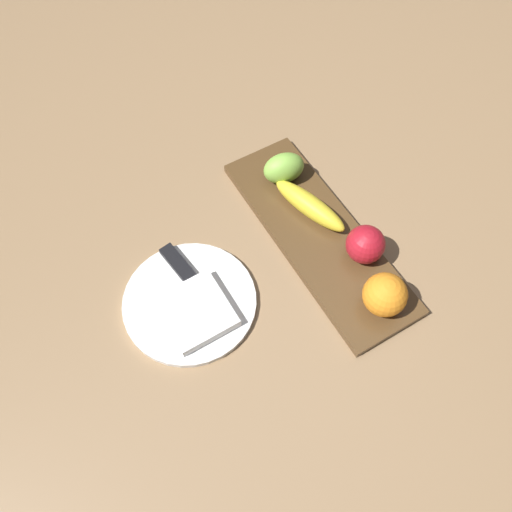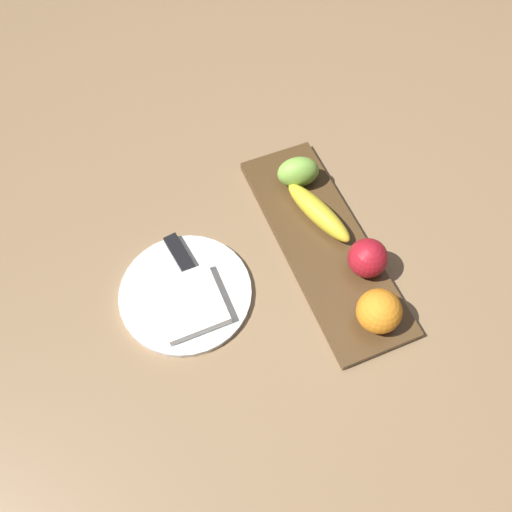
% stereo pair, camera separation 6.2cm
% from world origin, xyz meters
% --- Properties ---
extents(ground_plane, '(2.40, 2.40, 0.00)m').
position_xyz_m(ground_plane, '(0.00, 0.00, 0.00)').
color(ground_plane, '#8C6D4B').
extents(fruit_tray, '(0.44, 0.14, 0.02)m').
position_xyz_m(fruit_tray, '(0.05, -0.01, 0.01)').
color(fruit_tray, '#50371D').
rests_on(fruit_tray, ground_plane).
extents(apple, '(0.07, 0.07, 0.07)m').
position_xyz_m(apple, '(0.12, 0.03, 0.05)').
color(apple, '#AB1724').
rests_on(apple, fruit_tray).
extents(banana, '(0.16, 0.08, 0.04)m').
position_xyz_m(banana, '(0.00, -0.00, 0.04)').
color(banana, gold).
rests_on(banana, fruit_tray).
extents(orange_near_apple, '(0.07, 0.07, 0.07)m').
position_xyz_m(orange_near_apple, '(0.21, -0.00, 0.05)').
color(orange_near_apple, orange).
rests_on(orange_near_apple, fruit_tray).
extents(grape_bunch, '(0.07, 0.09, 0.06)m').
position_xyz_m(grape_bunch, '(-0.09, 0.00, 0.05)').
color(grape_bunch, '#85BD47').
rests_on(grape_bunch, fruit_tray).
extents(dinner_plate, '(0.22, 0.22, 0.01)m').
position_xyz_m(dinner_plate, '(0.05, -0.27, 0.01)').
color(dinner_plate, white).
rests_on(dinner_plate, ground_plane).
extents(folded_napkin, '(0.11, 0.10, 0.02)m').
position_xyz_m(folded_napkin, '(0.07, -0.27, 0.02)').
color(folded_napkin, white).
rests_on(folded_napkin, dinner_plate).
extents(knife, '(0.18, 0.05, 0.01)m').
position_xyz_m(knife, '(-0.00, -0.25, 0.02)').
color(knife, silver).
rests_on(knife, dinner_plate).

